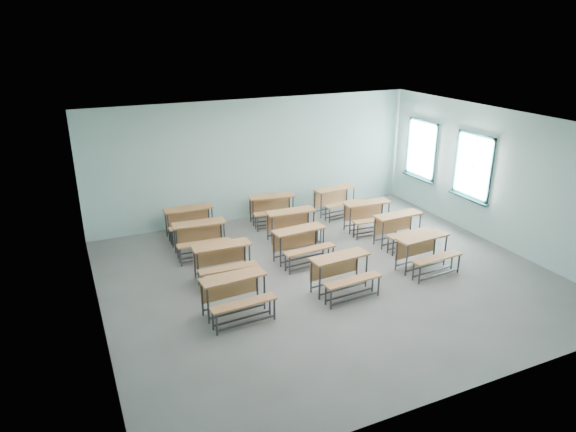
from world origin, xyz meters
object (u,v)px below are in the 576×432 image
(desk_unit_r1c1, at_px, (301,240))
(desk_unit_r3c1, at_px, (273,205))
(desk_unit_r0c1, at_px, (342,269))
(desk_unit_r1c0, at_px, (223,257))
(desk_unit_r1c2, at_px, (400,225))
(desk_unit_r2c0, at_px, (200,234))
(desk_unit_r3c2, at_px, (337,197))
(desk_unit_r0c2, at_px, (425,248))
(desk_unit_r0c0, at_px, (236,291))
(desk_unit_r3c0, at_px, (190,218))
(desk_unit_r2c2, at_px, (369,212))
(desk_unit_r2c1, at_px, (292,221))

(desk_unit_r1c1, bearing_deg, desk_unit_r3c1, 78.15)
(desk_unit_r0c1, distance_m, desk_unit_r3c1, 4.01)
(desk_unit_r1c0, distance_m, desk_unit_r1c2, 4.38)
(desk_unit_r2c0, xyz_separation_m, desk_unit_r3c1, (2.26, 1.12, 0.00))
(desk_unit_r3c1, height_order, desk_unit_r3c2, same)
(desk_unit_r1c1, bearing_deg, desk_unit_r3c2, 42.21)
(desk_unit_r0c2, bearing_deg, desk_unit_r0c1, 179.14)
(desk_unit_r3c1, bearing_deg, desk_unit_r0c0, -114.36)
(desk_unit_r3c0, bearing_deg, desk_unit_r2c2, -18.19)
(desk_unit_r2c0, height_order, desk_unit_r2c1, same)
(desk_unit_r1c0, height_order, desk_unit_r2c0, same)
(desk_unit_r2c1, xyz_separation_m, desk_unit_r3c1, (0.02, 1.27, 0.00))
(desk_unit_r2c0, bearing_deg, desk_unit_r1c0, -82.61)
(desk_unit_r3c0, bearing_deg, desk_unit_r2c0, -91.10)
(desk_unit_r3c0, distance_m, desk_unit_r3c1, 2.22)
(desk_unit_r2c1, height_order, desk_unit_r3c0, same)
(desk_unit_r0c2, bearing_deg, desk_unit_r3c1, 111.77)
(desk_unit_r0c0, height_order, desk_unit_r2c0, same)
(desk_unit_r3c2, bearing_deg, desk_unit_r2c1, -154.08)
(desk_unit_r2c0, distance_m, desk_unit_r3c0, 1.09)
(desk_unit_r2c1, bearing_deg, desk_unit_r3c1, 91.29)
(desk_unit_r3c2, bearing_deg, desk_unit_r2c2, -89.69)
(desk_unit_r1c2, height_order, desk_unit_r3c2, same)
(desk_unit_r0c0, relative_size, desk_unit_r1c0, 1.01)
(desk_unit_r2c0, distance_m, desk_unit_r3c2, 4.25)
(desk_unit_r0c1, bearing_deg, desk_unit_r0c2, -0.16)
(desk_unit_r0c0, distance_m, desk_unit_r2c2, 5.04)
(desk_unit_r3c1, xyz_separation_m, desk_unit_r3c2, (1.87, -0.11, 0.00))
(desk_unit_r0c1, relative_size, desk_unit_r1c2, 1.02)
(desk_unit_r3c0, bearing_deg, desk_unit_r0c1, -62.21)
(desk_unit_r1c2, height_order, desk_unit_r3c1, same)
(desk_unit_r0c2, distance_m, desk_unit_r1c1, 2.67)
(desk_unit_r0c2, bearing_deg, desk_unit_r2c1, 122.01)
(desk_unit_r0c0, bearing_deg, desk_unit_r2c0, 84.15)
(desk_unit_r2c0, bearing_deg, desk_unit_r0c0, -89.16)
(desk_unit_r2c1, xyz_separation_m, desk_unit_r3c0, (-2.20, 1.24, 0.00))
(desk_unit_r1c2, bearing_deg, desk_unit_r2c0, 160.21)
(desk_unit_r0c2, xyz_separation_m, desk_unit_r3c1, (-1.89, 3.88, 0.00))
(desk_unit_r0c0, relative_size, desk_unit_r3c0, 1.02)
(desk_unit_r3c1, bearing_deg, desk_unit_r3c2, 3.52)
(desk_unit_r1c0, xyz_separation_m, desk_unit_r3c1, (2.17, 2.53, 0.00))
(desk_unit_r2c2, relative_size, desk_unit_r3c0, 1.04)
(desk_unit_r0c2, relative_size, desk_unit_r3c1, 0.98)
(desk_unit_r2c2, bearing_deg, desk_unit_r1c2, -74.55)
(desk_unit_r0c2, height_order, desk_unit_r2c0, same)
(desk_unit_r1c2, height_order, desk_unit_r2c0, same)
(desk_unit_r2c0, bearing_deg, desk_unit_r3c2, 17.25)
(desk_unit_r0c2, xyz_separation_m, desk_unit_r2c1, (-1.91, 2.61, 0.00))
(desk_unit_r0c1, relative_size, desk_unit_r2c1, 1.01)
(desk_unit_r0c0, height_order, desk_unit_r3c2, same)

